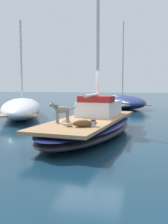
# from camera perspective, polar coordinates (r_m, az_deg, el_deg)

# --- Properties ---
(ground_plane) EXTENTS (120.00, 120.00, 0.00)m
(ground_plane) POSITION_cam_1_polar(r_m,az_deg,el_deg) (9.98, 1.38, -5.21)
(ground_plane) COLOR #143347
(sailboat_main) EXTENTS (3.32, 7.47, 0.66)m
(sailboat_main) POSITION_cam_1_polar(r_m,az_deg,el_deg) (9.92, 1.38, -3.31)
(sailboat_main) COLOR black
(sailboat_main) RESTS_ON ground
(mast_main) EXTENTS (0.14, 2.27, 7.06)m
(mast_main) POSITION_cam_1_polar(r_m,az_deg,el_deg) (10.67, 2.88, 16.20)
(mast_main) COLOR silver
(mast_main) RESTS_ON sailboat_main
(cabin_house) EXTENTS (1.64, 2.37, 0.84)m
(cabin_house) POSITION_cam_1_polar(r_m,az_deg,el_deg) (10.89, 3.35, 1.06)
(cabin_house) COLOR silver
(cabin_house) RESTS_ON sailboat_main
(dog_grey) EXTENTS (0.79, 0.64, 0.70)m
(dog_grey) POSITION_cam_1_polar(r_m,az_deg,el_deg) (8.67, -5.01, 0.33)
(dog_grey) COLOR gray
(dog_grey) RESTS_ON sailboat_main
(dog_brown) EXTENTS (0.86, 0.55, 0.22)m
(dog_brown) POSITION_cam_1_polar(r_m,az_deg,el_deg) (7.89, -0.15, -2.51)
(dog_brown) COLOR brown
(dog_brown) RESTS_ON sailboat_main
(deck_winch) EXTENTS (0.16, 0.16, 0.21)m
(deck_winch) POSITION_cam_1_polar(r_m,az_deg,el_deg) (7.92, 2.02, -2.54)
(deck_winch) COLOR #B7B7BC
(deck_winch) RESTS_ON sailboat_main
(coiled_rope) EXTENTS (0.32, 0.32, 0.04)m
(coiled_rope) POSITION_cam_1_polar(r_m,az_deg,el_deg) (9.16, -3.98, -1.89)
(coiled_rope) COLOR beige
(coiled_rope) RESTS_ON sailboat_main
(moored_boat_port_side) EXTENTS (5.14, 7.90, 5.86)m
(moored_boat_port_side) POSITION_cam_1_polar(r_m,az_deg,el_deg) (16.05, -13.50, 0.94)
(moored_boat_port_side) COLOR white
(moored_boat_port_side) RESTS_ON ground
(moored_boat_far_astern) EXTENTS (5.09, 7.24, 7.30)m
(moored_boat_far_astern) POSITION_cam_1_polar(r_m,az_deg,el_deg) (22.21, 8.91, 2.31)
(moored_boat_far_astern) COLOR navy
(moored_boat_far_astern) RESTS_ON ground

